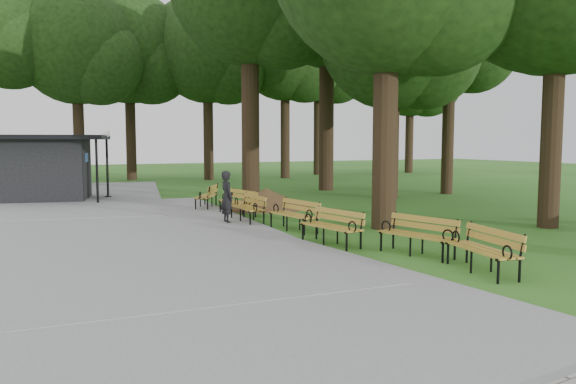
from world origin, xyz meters
name	(u,v)px	position (x,y,z in m)	size (l,w,h in m)	color
ground	(300,238)	(0.00, 0.00, 0.00)	(100.00, 100.00, 0.00)	#2A651C
path	(124,230)	(-4.00, 3.00, 0.03)	(12.00, 38.00, 0.06)	gray
person	(227,197)	(-0.90, 3.21, 0.81)	(0.59, 0.39, 1.61)	black
kiosk	(45,168)	(-5.77, 12.80, 1.38)	(4.42, 3.84, 2.77)	black
lamp_post	(107,149)	(-3.26, 12.63, 2.18)	(0.32, 0.32, 3.01)	black
dirt_mound	(266,198)	(1.65, 6.21, 0.38)	(2.90, 2.90, 0.76)	#47301C
bench_0	(482,250)	(1.45, -4.92, 0.44)	(1.90, 0.64, 0.88)	#B08528
bench_1	(417,236)	(1.34, -3.10, 0.44)	(1.90, 0.64, 0.88)	#B08528
bench_2	(331,227)	(0.23, -1.22, 0.44)	(1.90, 0.64, 0.88)	#B08528
bench_3	(293,215)	(0.33, 1.09, 0.44)	(1.90, 0.64, 0.88)	#B08528
bench_4	(247,208)	(-0.25, 3.22, 0.44)	(1.90, 0.64, 0.88)	#B08528
bench_5	(237,202)	(0.00, 4.83, 0.44)	(1.90, 0.64, 0.88)	#B08528
bench_6	(206,196)	(-0.36, 7.29, 0.44)	(1.90, 0.64, 0.88)	#B08528
lawn_tree_1	(394,35)	(8.09, 7.31, 7.06)	(6.45, 6.45, 10.32)	black
lawn_tree_4	(327,5)	(7.47, 12.14, 9.31)	(6.37, 6.37, 12.59)	black
lawn_tree_5	(451,33)	(11.74, 7.92, 7.58)	(5.38, 5.38, 10.33)	black
tree_backdrop	(236,56)	(6.48, 22.90, 8.20)	(36.78, 9.80, 16.40)	black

